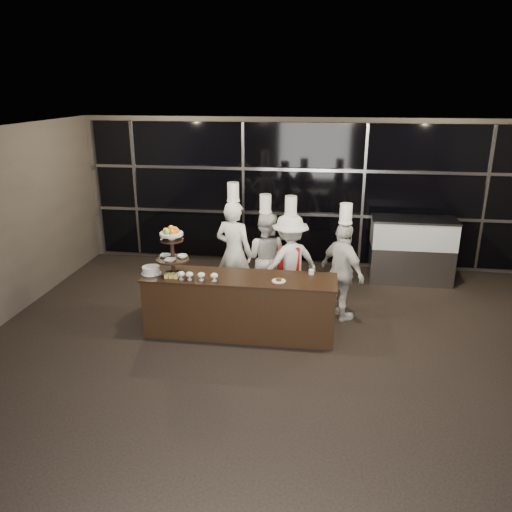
# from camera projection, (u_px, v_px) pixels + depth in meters

# --- Properties ---
(room) EXTENTS (10.00, 10.00, 10.00)m
(room) POSITION_uv_depth(u_px,v_px,m) (279.00, 287.00, 5.41)
(room) COLOR black
(room) RESTS_ON ground
(window_wall) EXTENTS (8.60, 0.10, 2.80)m
(window_wall) POSITION_uv_depth(u_px,v_px,m) (302.00, 194.00, 10.03)
(window_wall) COLOR black
(window_wall) RESTS_ON ground
(buffet_counter) EXTENTS (2.84, 0.74, 0.92)m
(buffet_counter) POSITION_uv_depth(u_px,v_px,m) (240.00, 305.00, 7.45)
(buffet_counter) COLOR black
(buffet_counter) RESTS_ON ground
(display_stand) EXTENTS (0.48, 0.48, 0.74)m
(display_stand) POSITION_uv_depth(u_px,v_px,m) (172.00, 247.00, 7.30)
(display_stand) COLOR black
(display_stand) RESTS_ON buffet_counter
(compotes) EXTENTS (0.60, 0.11, 0.12)m
(compotes) POSITION_uv_depth(u_px,v_px,m) (196.00, 275.00, 7.15)
(compotes) COLOR silver
(compotes) RESTS_ON buffet_counter
(layer_cake) EXTENTS (0.30, 0.30, 0.11)m
(layer_cake) POSITION_uv_depth(u_px,v_px,m) (151.00, 270.00, 7.41)
(layer_cake) COLOR white
(layer_cake) RESTS_ON buffet_counter
(pastry_squares) EXTENTS (0.20, 0.13, 0.05)m
(pastry_squares) POSITION_uv_depth(u_px,v_px,m) (172.00, 276.00, 7.27)
(pastry_squares) COLOR #EADC72
(pastry_squares) RESTS_ON buffet_counter
(small_plate) EXTENTS (0.20, 0.20, 0.05)m
(small_plate) POSITION_uv_depth(u_px,v_px,m) (279.00, 280.00, 7.13)
(small_plate) COLOR white
(small_plate) RESTS_ON buffet_counter
(chef_cup) EXTENTS (0.08, 0.08, 0.07)m
(chef_cup) POSITION_uv_depth(u_px,v_px,m) (311.00, 272.00, 7.39)
(chef_cup) COLOR white
(chef_cup) RESTS_ON buffet_counter
(display_case) EXTENTS (1.54, 0.67, 1.24)m
(display_case) POSITION_uv_depth(u_px,v_px,m) (412.00, 247.00, 9.42)
(display_case) COLOR #A5A5AA
(display_case) RESTS_ON ground
(chef_a) EXTENTS (0.76, 0.61, 2.10)m
(chef_a) POSITION_uv_depth(u_px,v_px,m) (234.00, 252.00, 8.37)
(chef_a) COLOR white
(chef_a) RESTS_ON ground
(chef_b) EXTENTS (0.85, 0.70, 1.89)m
(chef_b) POSITION_uv_depth(u_px,v_px,m) (265.00, 257.00, 8.51)
(chef_b) COLOR silver
(chef_b) RESTS_ON ground
(chef_c) EXTENTS (1.21, 1.08, 1.93)m
(chef_c) POSITION_uv_depth(u_px,v_px,m) (290.00, 262.00, 8.20)
(chef_c) COLOR white
(chef_c) RESTS_ON ground
(chef_d) EXTENTS (0.89, 0.97, 1.90)m
(chef_d) POSITION_uv_depth(u_px,v_px,m) (342.00, 271.00, 7.83)
(chef_d) COLOR silver
(chef_d) RESTS_ON ground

